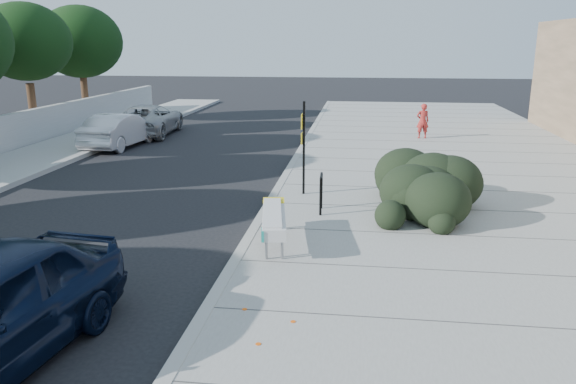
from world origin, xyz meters
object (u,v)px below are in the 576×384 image
object	(u,v)px
bike_rack	(321,189)
sign_post	(303,142)
suv_silver	(149,120)
wagon_silver	(120,130)
pedestrian	(423,121)
bench	(274,218)

from	to	relation	value
bike_rack	sign_post	distance (m)	1.94
bike_rack	suv_silver	xyz separation A→B (m)	(-8.89, 11.79, -0.01)
wagon_silver	pedestrian	bearing A→B (deg)	-162.00
bike_rack	suv_silver	size ratio (longest dim) A/B	0.19
sign_post	pedestrian	bearing A→B (deg)	70.17
bike_rack	suv_silver	distance (m)	14.77
bike_rack	wagon_silver	world-z (taller)	wagon_silver
sign_post	pedestrian	world-z (taller)	sign_post
sign_post	pedestrian	size ratio (longest dim) A/B	1.69
bench	bike_rack	size ratio (longest dim) A/B	2.49
bench	sign_post	distance (m)	4.10
wagon_silver	sign_post	bearing A→B (deg)	144.90
bench	wagon_silver	distance (m)	13.61
bench	wagon_silver	xyz separation A→B (m)	(-8.10, 10.94, 0.00)
suv_silver	pedestrian	xyz separation A→B (m)	(12.44, -0.32, 0.20)
bike_rack	pedestrian	size ratio (longest dim) A/B	0.63
bench	suv_silver	world-z (taller)	suv_silver
wagon_silver	pedestrian	size ratio (longest dim) A/B	2.82
suv_silver	sign_post	bearing A→B (deg)	125.16
bench	bike_rack	bearing A→B (deg)	62.35
wagon_silver	pedestrian	xyz separation A→B (m)	(12.44, 2.91, 0.20)
bike_rack	sign_post	size ratio (longest dim) A/B	0.37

